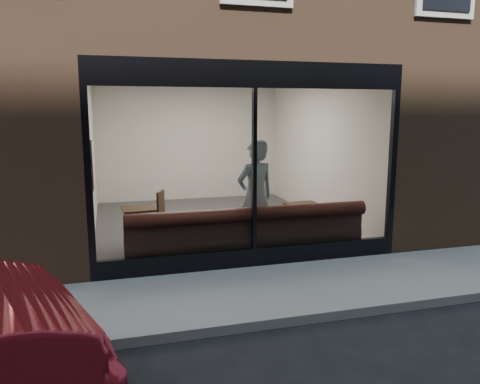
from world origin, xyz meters
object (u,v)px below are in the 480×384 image
object	(u,v)px
cafe_table_right	(305,205)
banquette	(247,246)
person	(255,197)
cafe_chair_right	(255,216)
cafe_chair_left	(152,227)
cafe_table_left	(139,209)

from	to	relation	value
cafe_table_right	banquette	bearing A→B (deg)	-156.78
banquette	cafe_table_right	bearing A→B (deg)	23.22
banquette	cafe_table_right	distance (m)	1.49
person	cafe_table_right	size ratio (longest dim) A/B	3.31
cafe_chair_right	banquette	bearing A→B (deg)	76.34
person	cafe_chair_left	size ratio (longest dim) A/B	5.14
cafe_chair_left	person	bearing A→B (deg)	163.94
cafe_table_right	cafe_chair_right	world-z (taller)	cafe_table_right
cafe_table_right	person	bearing A→B (deg)	-166.12
cafe_chair_left	cafe_chair_right	size ratio (longest dim) A/B	0.99
banquette	cafe_chair_left	bearing A→B (deg)	130.32
banquette	cafe_chair_right	size ratio (longest dim) A/B	10.29
cafe_table_left	cafe_chair_left	distance (m)	0.84
banquette	cafe_chair_left	xyz separation A→B (m)	(-1.41, 1.67, 0.01)
banquette	cafe_chair_right	xyz separation A→B (m)	(0.79, 2.05, 0.01)
person	cafe_table_right	distance (m)	1.10
cafe_chair_right	person	bearing A→B (deg)	80.11
cafe_table_left	cafe_chair_left	world-z (taller)	cafe_table_left
banquette	cafe_chair_right	bearing A→B (deg)	68.77
cafe_table_left	cafe_table_right	bearing A→B (deg)	-9.49
cafe_table_left	cafe_table_right	xyz separation A→B (m)	(2.97, -0.50, 0.00)
cafe_table_left	cafe_chair_left	bearing A→B (deg)	65.98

